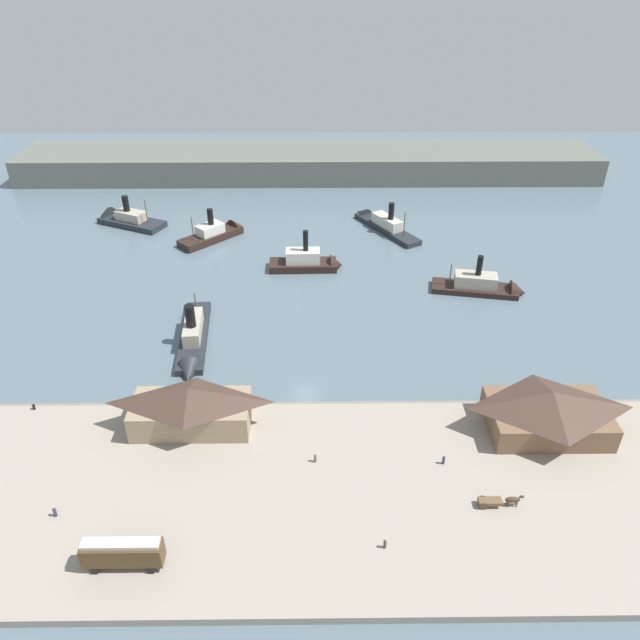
% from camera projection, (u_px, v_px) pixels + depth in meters
% --- Properties ---
extents(ground_plane, '(320.00, 320.00, 0.00)m').
position_uv_depth(ground_plane, '(306.00, 394.00, 100.26)').
color(ground_plane, slate).
extents(quay_promenade, '(110.00, 36.00, 1.20)m').
position_uv_depth(quay_promenade, '(305.00, 494.00, 81.37)').
color(quay_promenade, '#9E9384').
rests_on(quay_promenade, ground).
extents(seawall_edge, '(110.00, 0.80, 1.00)m').
position_uv_depth(seawall_edge, '(306.00, 406.00, 96.95)').
color(seawall_edge, gray).
rests_on(seawall_edge, ground).
extents(ferry_shed_east_terminal, '(17.99, 8.45, 7.19)m').
position_uv_depth(ferry_shed_east_terminal, '(191.00, 407.00, 90.08)').
color(ferry_shed_east_terminal, '#998466').
rests_on(ferry_shed_east_terminal, quay_promenade).
extents(ferry_shed_west_terminal, '(17.77, 11.49, 7.01)m').
position_uv_depth(ferry_shed_west_terminal, '(549.00, 410.00, 89.57)').
color(ferry_shed_west_terminal, brown).
rests_on(ferry_shed_west_terminal, quay_promenade).
extents(street_tram, '(9.40, 2.41, 4.27)m').
position_uv_depth(street_tram, '(123.00, 552.00, 70.11)').
color(street_tram, '#4C381E').
rests_on(street_tram, quay_promenade).
extents(horse_cart, '(5.88, 1.36, 1.87)m').
position_uv_depth(horse_cart, '(499.00, 501.00, 78.49)').
color(horse_cart, brown).
rests_on(horse_cart, quay_promenade).
extents(pedestrian_near_west_shed, '(0.38, 0.38, 1.56)m').
position_uv_depth(pedestrian_near_west_shed, '(315.00, 458.00, 85.25)').
color(pedestrian_near_west_shed, '#6B5B4C').
rests_on(pedestrian_near_west_shed, quay_promenade).
extents(pedestrian_walking_east, '(0.41, 0.41, 1.65)m').
position_uv_depth(pedestrian_walking_east, '(55.00, 512.00, 77.18)').
color(pedestrian_walking_east, '#33384C').
rests_on(pedestrian_walking_east, quay_promenade).
extents(pedestrian_standing_center, '(0.38, 0.38, 1.53)m').
position_uv_depth(pedestrian_standing_center, '(385.00, 544.00, 73.18)').
color(pedestrian_standing_center, '#4C3D33').
rests_on(pedestrian_standing_center, quay_promenade).
extents(pedestrian_at_waters_edge, '(0.40, 0.40, 1.60)m').
position_uv_depth(pedestrian_at_waters_edge, '(444.00, 460.00, 84.93)').
color(pedestrian_at_waters_edge, '#33384C').
rests_on(pedestrian_at_waters_edge, quay_promenade).
extents(mooring_post_west, '(0.44, 0.44, 0.90)m').
position_uv_depth(mooring_post_west, '(34.00, 407.00, 94.94)').
color(mooring_post_west, black).
rests_on(mooring_post_west, quay_promenade).
extents(mooring_post_center_west, '(0.44, 0.44, 0.90)m').
position_uv_depth(mooring_post_center_west, '(612.00, 403.00, 95.73)').
color(mooring_post_center_west, black).
rests_on(mooring_post_center_west, quay_promenade).
extents(ferry_departing_north, '(6.68, 25.65, 9.87)m').
position_uv_depth(ferry_departing_north, '(192.00, 341.00, 110.80)').
color(ferry_departing_north, '#23282D').
rests_on(ferry_departing_north, ground).
extents(ferry_moored_east, '(16.56, 16.53, 9.62)m').
position_uv_depth(ferry_moored_east, '(217.00, 232.00, 151.73)').
color(ferry_moored_east, black).
rests_on(ferry_moored_east, ground).
extents(ferry_near_quay, '(20.26, 8.84, 10.33)m').
position_uv_depth(ferry_near_quay, '(486.00, 287.00, 128.35)').
color(ferry_near_quay, black).
rests_on(ferry_near_quay, ground).
extents(ferry_approaching_east, '(16.56, 23.83, 9.47)m').
position_uv_depth(ferry_approaching_east, '(381.00, 223.00, 157.37)').
color(ferry_approaching_east, '#23282D').
rests_on(ferry_approaching_east, ground).
extents(ferry_moored_west, '(16.80, 5.71, 11.00)m').
position_uv_depth(ferry_moored_west, '(310.00, 262.00, 137.48)').
color(ferry_moored_west, black).
rests_on(ferry_moored_west, ground).
extents(ferry_outer_harbor, '(20.40, 13.98, 10.06)m').
position_uv_depth(ferry_outer_harbor, '(124.00, 219.00, 159.62)').
color(ferry_outer_harbor, '#23282D').
rests_on(ferry_outer_harbor, ground).
extents(far_headland, '(180.00, 24.00, 8.00)m').
position_uv_depth(far_headland, '(309.00, 163.00, 190.97)').
color(far_headland, '#60665B').
rests_on(far_headland, ground).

